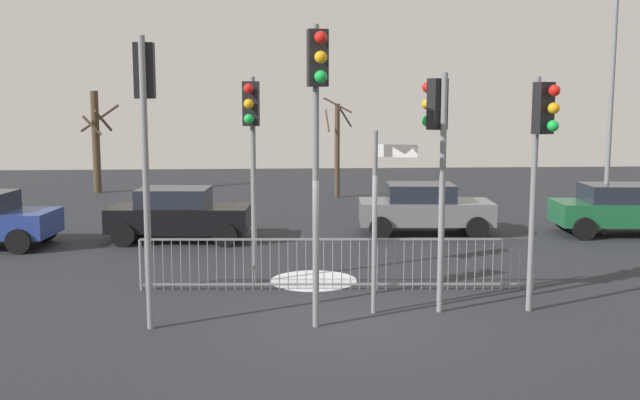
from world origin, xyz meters
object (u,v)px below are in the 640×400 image
Objects in this scene: direction_sign_post at (378,213)px; car_green_mid at (621,209)px; traffic_light_foreground_left at (317,109)px; traffic_light_rear_right at (252,133)px; street_lamp at (613,72)px; traffic_light_mid_left at (437,138)px; car_black_near at (179,213)px; traffic_light_rear_left at (146,117)px; bare_tree_left at (96,140)px; traffic_light_mid_right at (541,141)px; car_grey_trailing at (424,208)px; bare_tree_centre at (337,147)px.

car_green_mid is at bearing 60.14° from direction_sign_post.
traffic_light_foreground_left is 2.31m from direction_sign_post.
street_lamp is at bearing -143.58° from traffic_light_rear_right.
traffic_light_mid_left reaches higher than car_black_near.
bare_tree_left is (-5.35, 19.04, -1.28)m from traffic_light_rear_left.
traffic_light_mid_right is at bearing -122.90° from street_lamp.
traffic_light_mid_right is at bearing -41.80° from traffic_light_mid_left.
bare_tree_left is (-17.08, 11.08, -2.41)m from street_lamp.
traffic_light_foreground_left reaches higher than car_grey_trailing.
direction_sign_post is at bearing -63.41° from bare_tree_left.
traffic_light_mid_left is 1.00× the size of bare_tree_left.
car_green_mid is 0.98× the size of bare_tree_centre.
traffic_light_mid_left is (3.35, -2.14, -0.01)m from traffic_light_rear_right.
car_green_mid is (5.33, 7.46, -2.34)m from traffic_light_mid_right.
bare_tree_left is at bearing 117.24° from car_black_near.
car_green_mid is (5.64, -0.56, 0.00)m from car_grey_trailing.
traffic_light_rear_left is at bearing -122.81° from car_grey_trailing.
bare_tree_left reaches higher than car_green_mid.
traffic_light_rear_right is 1.07× the size of bare_tree_centre.
traffic_light_rear_left is 1.13× the size of traffic_light_mid_left.
traffic_light_rear_left is (-2.80, 0.36, -0.13)m from traffic_light_foreground_left.
traffic_light_foreground_left is 2.47m from traffic_light_mid_left.
car_green_mid is (7.11, 7.16, -2.39)m from traffic_light_mid_left.
traffic_light_foreground_left is 1.29× the size of car_black_near.
bare_tree_left reaches higher than traffic_light_mid_right.
traffic_light_rear_right is 3.48m from direction_sign_post.
car_green_mid is at bearing -146.22° from traffic_light_foreground_left.
direction_sign_post is at bearing 144.17° from traffic_light_rear_right.
car_grey_trailing is 0.91× the size of bare_tree_left.
bare_tree_left reaches higher than bare_tree_centre.
traffic_light_rear_right is 5.94m from car_black_near.
car_grey_trailing is (-0.31, 8.02, -2.34)m from traffic_light_mid_right.
traffic_light_mid_left is at bearing 8.16° from traffic_light_rear_left.
bare_tree_centre is (5.22, 8.97, 1.28)m from car_black_near.
traffic_light_foreground_left reaches higher than traffic_light_mid_right.
direction_sign_post is 0.84× the size of car_grey_trailing.
car_grey_trailing is 0.51× the size of street_lamp.
traffic_light_mid_right is 9.22m from street_lamp.
bare_tree_left is (-9.28, 18.55, 0.42)m from direction_sign_post.
street_lamp reaches higher than traffic_light_rear_right.
direction_sign_post reaches higher than car_grey_trailing.
bare_tree_left is 1.07× the size of bare_tree_centre.
car_black_near is (-2.16, 4.99, -2.39)m from traffic_light_rear_right.
car_grey_trailing is at bearing -121.67° from traffic_light_rear_right.
traffic_light_foreground_left is at bearing -96.39° from bare_tree_centre.
car_black_near is (-7.30, 7.43, -2.34)m from traffic_light_mid_right.
bare_tree_left reaches higher than direction_sign_post.
traffic_light_foreground_left is at bearing -137.04° from street_lamp.
traffic_light_mid_right is 9.46m from car_green_mid.
car_green_mid is 0.51× the size of street_lamp.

